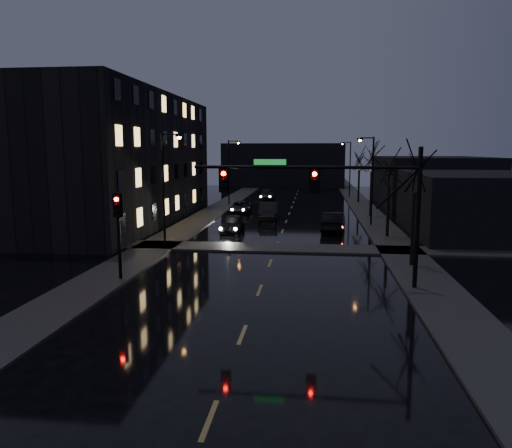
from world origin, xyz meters
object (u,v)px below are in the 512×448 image
(oncoming_car_d, at_px, (267,195))
(oncoming_car_a, at_px, (232,224))
(oncoming_car_b, at_px, (269,211))
(oncoming_car_c, at_px, (241,207))
(lead_car, at_px, (333,222))

(oncoming_car_d, bearing_deg, oncoming_car_a, -96.93)
(oncoming_car_b, height_order, oncoming_car_d, oncoming_car_b)
(oncoming_car_a, xyz_separation_m, oncoming_car_c, (-1.14, 12.62, -0.09))
(oncoming_car_b, height_order, oncoming_car_c, oncoming_car_b)
(oncoming_car_d, xyz_separation_m, lead_car, (8.12, -26.18, 0.11))
(oncoming_car_a, distance_m, oncoming_car_c, 12.67)
(oncoming_car_a, height_order, lead_car, lead_car)
(oncoming_car_b, relative_size, oncoming_car_c, 1.08)
(oncoming_car_b, distance_m, lead_car, 8.90)
(lead_car, bearing_deg, oncoming_car_d, -66.78)
(oncoming_car_c, relative_size, oncoming_car_d, 0.97)
(oncoming_car_b, distance_m, oncoming_car_c, 5.74)
(oncoming_car_c, xyz_separation_m, lead_car, (9.55, -11.07, 0.17))
(oncoming_car_b, distance_m, oncoming_car_d, 19.79)
(oncoming_car_d, relative_size, lead_car, 0.98)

